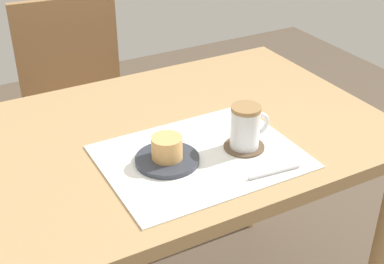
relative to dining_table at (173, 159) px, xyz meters
The scene contains 8 objects.
dining_table is the anchor object (origin of this frame).
wooden_chair 0.73m from the dining_table, 93.53° to the left, with size 0.46×0.46×0.89m.
placemat 0.17m from the dining_table, 90.71° to the right, with size 0.46×0.35×0.00m, color white.
pastry_plate 0.18m from the dining_table, 121.26° to the right, with size 0.15×0.15×0.01m, color #333842.
pastry 0.20m from the dining_table, 121.26° to the right, with size 0.07×0.07×0.05m, color #E0A860.
coffee_coaster 0.22m from the dining_table, 56.17° to the right, with size 0.10×0.10×0.01m, color brown.
coffee_mug 0.25m from the dining_table, 55.51° to the right, with size 0.11×0.07×0.11m.
teaspoon 0.33m from the dining_table, 69.56° to the right, with size 0.01×0.01×0.13m, color silver.
Camera 1 is at (-0.53, -1.08, 1.44)m, focal length 50.00 mm.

